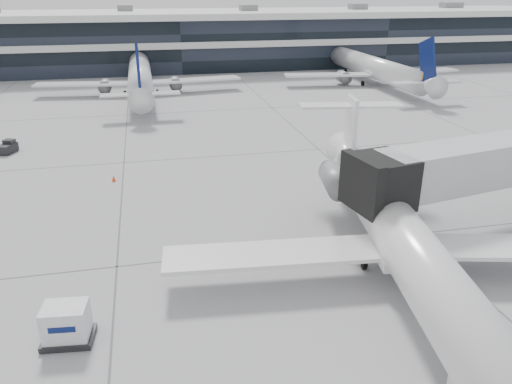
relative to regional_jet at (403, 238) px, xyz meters
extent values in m
plane|color=gray|center=(-6.21, 5.02, -2.69)|extent=(220.00, 220.00, 0.00)
cube|color=black|center=(-6.21, 87.02, 2.31)|extent=(170.00, 22.00, 10.00)
cylinder|color=white|center=(-0.16, -0.98, -0.08)|extent=(7.51, 27.38, 3.07)
cone|color=white|center=(2.38, 14.25, 0.26)|extent=(3.47, 4.06, 2.91)
cube|color=white|center=(-7.26, 1.36, -0.88)|extent=(12.71, 4.13, 0.25)
cylinder|color=slate|center=(-0.87, 8.58, 0.37)|extent=(2.31, 4.09, 1.70)
cylinder|color=slate|center=(3.61, 7.83, 0.37)|extent=(2.31, 4.09, 1.70)
cube|color=white|center=(2.26, 13.58, 2.64)|extent=(0.80, 2.96, 5.11)
cube|color=white|center=(2.34, 14.03, 4.46)|extent=(8.36, 3.14, 0.18)
cylinder|color=black|center=(-1.47, 1.54, -2.33)|extent=(0.39, 0.76, 0.73)
cylinder|color=black|center=(1.89, 0.98, -2.33)|extent=(0.39, 0.76, 0.73)
cube|color=#B7B8BC|center=(8.36, 5.19, 2.19)|extent=(16.22, 6.08, 2.95)
cube|color=black|center=(0.32, 3.67, 2.08)|extent=(3.58, 4.12, 3.18)
cylinder|color=slate|center=(2.22, 4.03, -1.10)|extent=(0.50, 0.50, 3.18)
cube|color=black|center=(2.22, 4.03, -2.30)|extent=(2.31, 1.94, 0.80)
cube|color=black|center=(-1.57, -9.29, -1.43)|extent=(1.32, 1.12, 0.55)
cube|color=black|center=(-18.22, -1.63, -2.51)|extent=(2.56, 2.01, 0.29)
cube|color=silver|center=(-18.22, -1.63, -1.54)|extent=(2.23, 1.77, 1.66)
cone|color=#FA3E0D|center=(-16.97, 20.07, -2.42)|extent=(0.35, 0.35, 0.55)
cube|color=#FA3E0D|center=(-16.97, 20.07, -2.68)|extent=(0.41, 0.41, 0.03)
cube|color=black|center=(-27.96, 30.77, -2.18)|extent=(1.90, 2.36, 0.84)
cube|color=black|center=(-27.79, 31.20, -1.62)|extent=(1.27, 1.16, 0.47)
cylinder|color=black|center=(-28.16, 31.65, -2.49)|extent=(0.31, 0.44, 0.41)
cylinder|color=black|center=(-27.21, 31.27, -2.49)|extent=(0.31, 0.44, 0.41)
cylinder|color=black|center=(-27.77, 29.88, -2.49)|extent=(0.31, 0.44, 0.41)
camera|label=1|loc=(-13.62, -22.75, 13.26)|focal=35.00mm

